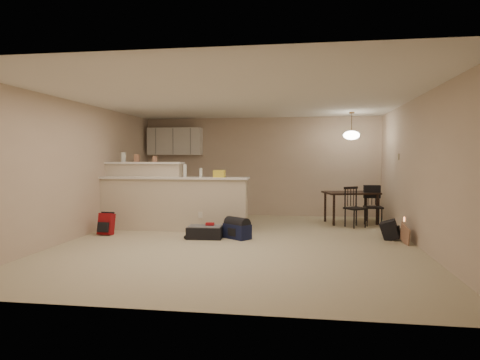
% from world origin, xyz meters
% --- Properties ---
extents(room, '(7.00, 7.02, 2.50)m').
position_xyz_m(room, '(0.00, 0.00, 1.25)').
color(room, beige).
rests_on(room, ground).
extents(breakfast_bar, '(3.08, 0.58, 1.39)m').
position_xyz_m(breakfast_bar, '(-1.76, 0.98, 0.61)').
color(breakfast_bar, beige).
rests_on(breakfast_bar, ground).
extents(upper_cabinets, '(1.40, 0.34, 0.70)m').
position_xyz_m(upper_cabinets, '(-2.20, 3.32, 1.90)').
color(upper_cabinets, white).
rests_on(upper_cabinets, room).
extents(kitchen_counter, '(1.80, 0.60, 0.90)m').
position_xyz_m(kitchen_counter, '(-2.00, 3.19, 0.45)').
color(kitchen_counter, white).
rests_on(kitchen_counter, ground).
extents(thermostat, '(0.02, 0.12, 0.12)m').
position_xyz_m(thermostat, '(2.98, 1.55, 1.50)').
color(thermostat, beige).
rests_on(thermostat, room).
extents(jar, '(0.10, 0.10, 0.20)m').
position_xyz_m(jar, '(-2.65, 1.12, 1.49)').
color(jar, silver).
rests_on(jar, breakfast_bar).
extents(cereal_box, '(0.10, 0.07, 0.16)m').
position_xyz_m(cereal_box, '(-2.35, 1.12, 1.47)').
color(cereal_box, '#A27053').
rests_on(cereal_box, breakfast_bar).
extents(small_box, '(0.08, 0.06, 0.12)m').
position_xyz_m(small_box, '(-1.96, 1.12, 1.45)').
color(small_box, '#A27053').
rests_on(small_box, breakfast_bar).
extents(bottle_a, '(0.07, 0.07, 0.26)m').
position_xyz_m(bottle_a, '(-1.25, 0.90, 1.22)').
color(bottle_a, silver).
rests_on(bottle_a, breakfast_bar).
extents(bottle_b, '(0.06, 0.06, 0.18)m').
position_xyz_m(bottle_b, '(-0.92, 0.90, 1.18)').
color(bottle_b, silver).
rests_on(bottle_b, breakfast_bar).
extents(bag_lump, '(0.22, 0.18, 0.14)m').
position_xyz_m(bag_lump, '(-0.55, 0.90, 1.16)').
color(bag_lump, '#A27053').
rests_on(bag_lump, breakfast_bar).
extents(dining_table, '(1.29, 1.03, 0.71)m').
position_xyz_m(dining_table, '(2.16, 2.44, 0.62)').
color(dining_table, black).
rests_on(dining_table, ground).
extents(pendant_lamp, '(0.36, 0.36, 0.62)m').
position_xyz_m(pendant_lamp, '(2.16, 2.44, 1.99)').
color(pendant_lamp, brown).
rests_on(pendant_lamp, room).
extents(dining_chair_near, '(0.51, 0.51, 0.86)m').
position_xyz_m(dining_chair_near, '(2.20, 1.89, 0.43)').
color(dining_chair_near, black).
rests_on(dining_chair_near, ground).
extents(dining_chair_far, '(0.39, 0.38, 0.85)m').
position_xyz_m(dining_chair_far, '(2.61, 2.17, 0.43)').
color(dining_chair_far, black).
rests_on(dining_chair_far, ground).
extents(suitcase, '(0.66, 0.45, 0.21)m').
position_xyz_m(suitcase, '(-0.67, 0.19, 0.11)').
color(suitcase, black).
rests_on(suitcase, ground).
extents(red_backpack, '(0.28, 0.19, 0.41)m').
position_xyz_m(red_backpack, '(-2.63, 0.26, 0.20)').
color(red_backpack, maroon).
rests_on(red_backpack, ground).
extents(navy_duffel, '(0.56, 0.51, 0.27)m').
position_xyz_m(navy_duffel, '(-0.08, 0.25, 0.13)').
color(navy_duffel, '#12183A').
rests_on(navy_duffel, ground).
extents(black_daypack, '(0.34, 0.43, 0.33)m').
position_xyz_m(black_daypack, '(2.67, 0.61, 0.16)').
color(black_daypack, black).
rests_on(black_daypack, ground).
extents(cardboard_sheet, '(0.06, 0.42, 0.32)m').
position_xyz_m(cardboard_sheet, '(2.84, 0.20, 0.16)').
color(cardboard_sheet, '#A27053').
rests_on(cardboard_sheet, ground).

